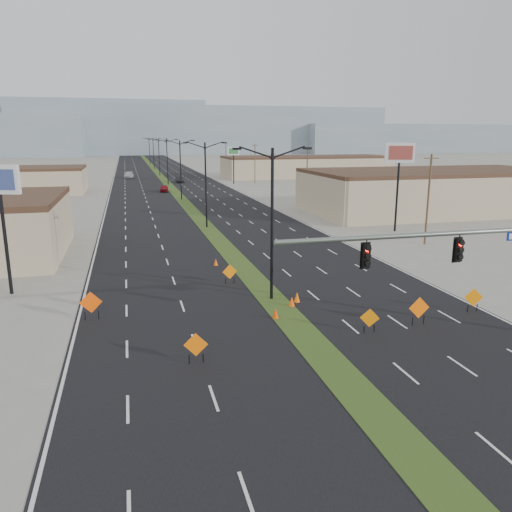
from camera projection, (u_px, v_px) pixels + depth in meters
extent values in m
plane|color=gray|center=(346.00, 381.00, 22.37)|extent=(600.00, 600.00, 0.00)
cube|color=black|center=(167.00, 183.00, 116.52)|extent=(25.00, 400.00, 0.02)
cube|color=#374D1B|center=(167.00, 183.00, 116.52)|extent=(2.00, 400.00, 0.04)
cube|color=tan|center=(1.00, 182.00, 94.12)|extent=(30.00, 14.00, 4.50)
cube|color=tan|center=(433.00, 192.00, 72.32)|extent=(36.00, 18.00, 5.50)
cube|color=tan|center=(306.00, 167.00, 134.55)|extent=(44.00, 16.00, 5.00)
cube|color=gray|center=(205.00, 131.00, 311.23)|extent=(220.00, 50.00, 28.00)
cube|color=gray|center=(413.00, 139.00, 336.87)|extent=(160.00, 50.00, 18.00)
cube|color=gray|center=(89.00, 127.00, 312.65)|extent=(140.00, 50.00, 32.00)
cylinder|color=slate|center=(433.00, 234.00, 24.08)|extent=(16.00, 0.24, 0.24)
cube|color=black|center=(366.00, 256.00, 23.44)|extent=(0.50, 0.28, 1.30)
sphere|color=#FF0C05|center=(368.00, 250.00, 23.20)|extent=(0.22, 0.22, 0.22)
cube|color=black|center=(458.00, 250.00, 24.65)|extent=(0.50, 0.28, 1.30)
sphere|color=#FF0C05|center=(461.00, 244.00, 24.41)|extent=(0.22, 0.22, 0.22)
cylinder|color=black|center=(272.00, 226.00, 32.49)|extent=(0.20, 0.20, 10.00)
cube|color=black|center=(237.00, 149.00, 30.78)|extent=(0.55, 0.24, 0.14)
cube|color=black|center=(307.00, 148.00, 31.89)|extent=(0.55, 0.24, 0.14)
cylinder|color=black|center=(206.00, 186.00, 58.86)|extent=(0.20, 0.20, 10.00)
cube|color=black|center=(185.00, 143.00, 57.14)|extent=(0.55, 0.24, 0.14)
cube|color=black|center=(224.00, 143.00, 58.25)|extent=(0.55, 0.24, 0.14)
cylinder|color=black|center=(181.00, 170.00, 85.22)|extent=(0.20, 0.20, 10.00)
cube|color=black|center=(166.00, 141.00, 83.50)|extent=(0.55, 0.24, 0.14)
cube|color=black|center=(193.00, 141.00, 84.62)|extent=(0.55, 0.24, 0.14)
cylinder|color=black|center=(167.00, 162.00, 111.58)|extent=(0.20, 0.20, 10.00)
cube|color=black|center=(156.00, 140.00, 109.87)|extent=(0.55, 0.24, 0.14)
cube|color=black|center=(177.00, 140.00, 110.98)|extent=(0.55, 0.24, 0.14)
cylinder|color=black|center=(159.00, 157.00, 137.94)|extent=(0.20, 0.20, 10.00)
cube|color=black|center=(150.00, 139.00, 136.23)|extent=(0.55, 0.24, 0.14)
cube|color=black|center=(167.00, 139.00, 137.34)|extent=(0.55, 0.24, 0.14)
cylinder|color=black|center=(154.00, 154.00, 164.31)|extent=(0.20, 0.20, 10.00)
cube|color=black|center=(146.00, 138.00, 162.59)|extent=(0.55, 0.24, 0.14)
cube|color=black|center=(160.00, 138.00, 163.70)|extent=(0.55, 0.24, 0.14)
cylinder|color=black|center=(150.00, 151.00, 190.67)|extent=(0.20, 0.20, 10.00)
cube|color=black|center=(143.00, 138.00, 188.95)|extent=(0.55, 0.24, 0.14)
cube|color=black|center=(155.00, 138.00, 190.07)|extent=(0.55, 0.24, 0.14)
cylinder|color=#4C3823|center=(428.00, 200.00, 49.69)|extent=(0.20, 0.20, 9.00)
cube|color=#4C3823|center=(431.00, 158.00, 48.73)|extent=(1.60, 0.10, 0.10)
cylinder|color=#4C3823|center=(307.00, 175.00, 82.64)|extent=(0.20, 0.20, 9.00)
cube|color=#4C3823|center=(308.00, 149.00, 81.68)|extent=(1.60, 0.10, 0.10)
cylinder|color=#4C3823|center=(255.00, 164.00, 115.60)|extent=(0.20, 0.20, 9.00)
cube|color=#4C3823|center=(255.00, 145.00, 114.64)|extent=(1.60, 0.10, 0.10)
cylinder|color=#4C3823|center=(226.00, 157.00, 148.55)|extent=(0.20, 0.20, 9.00)
cube|color=#4C3823|center=(226.00, 143.00, 147.59)|extent=(1.60, 0.10, 0.10)
imported|color=maroon|center=(164.00, 188.00, 98.21)|extent=(1.99, 4.01, 1.32)
imported|color=black|center=(179.00, 179.00, 117.87)|extent=(1.56, 4.34, 1.43)
imported|color=#B3B7BD|center=(129.00, 175.00, 129.78)|extent=(2.64, 5.65, 1.60)
cube|color=#F74A05|center=(91.00, 302.00, 29.61)|extent=(1.32, 0.06, 1.32)
cylinder|color=black|center=(85.00, 316.00, 29.71)|extent=(0.05, 0.05, 0.55)
cylinder|color=black|center=(99.00, 315.00, 29.90)|extent=(0.05, 0.05, 0.55)
cube|color=#F36305|center=(196.00, 345.00, 23.92)|extent=(1.16, 0.22, 1.16)
cylinder|color=black|center=(189.00, 359.00, 24.01)|extent=(0.05, 0.05, 0.48)
cylinder|color=black|center=(203.00, 358.00, 24.17)|extent=(0.05, 0.05, 0.48)
cube|color=orange|center=(230.00, 272.00, 36.94)|extent=(1.11, 0.15, 1.12)
cylinder|color=black|center=(226.00, 281.00, 37.02)|extent=(0.05, 0.05, 0.46)
cylinder|color=black|center=(234.00, 280.00, 37.18)|extent=(0.05, 0.05, 0.46)
cube|color=#FC6005|center=(419.00, 308.00, 28.80)|extent=(1.27, 0.11, 1.27)
cylinder|color=black|center=(412.00, 321.00, 28.90)|extent=(0.05, 0.05, 0.53)
cylinder|color=black|center=(424.00, 320.00, 29.08)|extent=(0.05, 0.05, 0.53)
cube|color=orange|center=(370.00, 318.00, 27.67)|extent=(1.00, 0.44, 1.07)
cylinder|color=black|center=(364.00, 330.00, 27.75)|extent=(0.05, 0.05, 0.44)
cylinder|color=black|center=(374.00, 329.00, 27.90)|extent=(0.05, 0.05, 0.44)
cube|color=orange|center=(474.00, 297.00, 30.96)|extent=(1.12, 0.36, 1.16)
cylinder|color=black|center=(468.00, 309.00, 31.05)|extent=(0.05, 0.05, 0.48)
cylinder|color=black|center=(477.00, 308.00, 31.21)|extent=(0.05, 0.05, 0.48)
cone|color=#FF5105|center=(292.00, 302.00, 32.09)|extent=(0.43, 0.43, 0.66)
cone|color=#EA3B04|center=(276.00, 313.00, 29.97)|extent=(0.50, 0.50, 0.68)
cone|color=#FF6405|center=(297.00, 297.00, 32.95)|extent=(0.47, 0.47, 0.68)
cone|color=#FF5305|center=(216.00, 262.00, 42.30)|extent=(0.47, 0.47, 0.61)
cylinder|color=black|center=(6.00, 242.00, 33.96)|extent=(0.24, 0.24, 7.34)
cylinder|color=black|center=(397.00, 195.00, 56.73)|extent=(0.24, 0.24, 8.25)
cube|color=white|center=(400.00, 153.00, 55.61)|extent=(3.18, 1.45, 2.17)
cube|color=#9C3B34|center=(401.00, 153.00, 55.42)|extent=(2.46, 0.95, 1.52)
cylinder|color=black|center=(234.00, 169.00, 113.77)|extent=(0.24, 0.24, 6.86)
cube|color=white|center=(233.00, 151.00, 112.84)|extent=(2.72, 0.44, 1.80)
cube|color=#317C3D|center=(234.00, 151.00, 112.65)|extent=(2.17, 0.13, 1.26)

